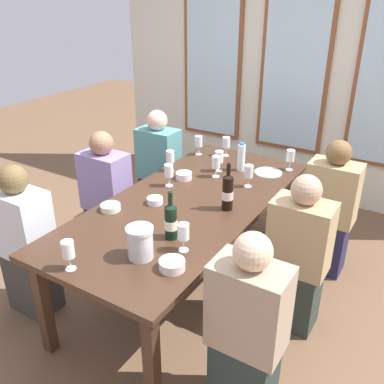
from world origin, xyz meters
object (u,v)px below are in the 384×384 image
wine_bottle_1 (228,192)px  wine_glass_8 (216,163)px  wine_bottle_0 (171,221)px  wine_glass_4 (183,233)px  tasting_bowl_3 (184,176)px  seated_person_1 (329,211)px  wine_glass_9 (290,157)px  seated_person_0 (159,170)px  tasting_bowl_1 (155,201)px  wine_glass_3 (249,172)px  white_plate_0 (268,173)px  wine_glass_2 (170,157)px  seated_person_3 (247,332)px  wine_glass_0 (68,251)px  dining_table (188,210)px  wine_glass_5 (199,142)px  tasting_bowl_2 (172,265)px  seated_person_5 (298,258)px  tasting_bowl_0 (110,207)px  seated_person_4 (107,199)px  metal_pitcher (140,242)px  wine_glass_1 (169,171)px  wine_glass_7 (226,143)px  seated_person_2 (26,245)px  wine_glass_6 (219,157)px  water_bottle (241,157)px

wine_bottle_1 → wine_glass_8: bearing=126.9°
wine_bottle_0 → wine_glass_4: size_ratio=1.76×
tasting_bowl_3 → seated_person_1: (1.05, 0.48, -0.24)m
wine_glass_9 → seated_person_0: bearing=-172.5°
tasting_bowl_1 → wine_glass_3: wine_glass_3 is taller
wine_bottle_1 → wine_glass_4: 0.58m
tasting_bowl_1 → white_plate_0: bearing=63.1°
wine_glass_2 → seated_person_3: seated_person_3 is taller
wine_bottle_0 → seated_person_0: seated_person_0 is taller
wine_glass_0 → wine_glass_3: bearing=75.9°
dining_table → wine_glass_5: size_ratio=12.75×
wine_glass_5 → wine_glass_9: 0.83m
tasting_bowl_3 → wine_glass_5: wine_glass_5 is taller
white_plate_0 → tasting_bowl_2: 1.50m
wine_bottle_0 → wine_glass_4: (0.14, -0.08, 0.00)m
dining_table → seated_person_5: 0.83m
tasting_bowl_0 → wine_bottle_1: bearing=32.8°
wine_bottle_0 → seated_person_1: 1.44m
wine_glass_5 → seated_person_4: size_ratio=0.16×
dining_table → tasting_bowl_1: size_ratio=19.84×
wine_glass_3 → metal_pitcher: bearing=-95.5°
seated_person_1 → seated_person_5: same height
metal_pitcher → tasting_bowl_3: bearing=110.1°
tasting_bowl_1 → wine_glass_8: 0.66m
white_plate_0 → wine_glass_1: 0.84m
wine_glass_7 → seated_person_1: (1.00, -0.16, -0.34)m
wine_glass_2 → wine_glass_7: bearing=67.6°
seated_person_0 → seated_person_2: bearing=-90.0°
seated_person_5 → tasting_bowl_1: bearing=-169.0°
wine_bottle_1 → wine_glass_7: size_ratio=1.93×
wine_bottle_1 → seated_person_5: 0.63m
wine_glass_7 → seated_person_5: bearing=-41.9°
wine_bottle_0 → tasting_bowl_1: bearing=138.2°
tasting_bowl_2 → wine_glass_5: 1.75m
seated_person_3 → wine_glass_3: bearing=115.3°
tasting_bowl_0 → wine_glass_9: bearing=59.1°
seated_person_2 → seated_person_1: bearing=44.0°
seated_person_1 → seated_person_3: same height
wine_glass_3 → seated_person_0: 1.16m
wine_glass_6 → seated_person_5: bearing=-32.1°
wine_glass_7 → seated_person_0: 0.73m
wine_glass_8 → seated_person_4: (-0.77, -0.46, -0.33)m
metal_pitcher → tasting_bowl_2: size_ratio=1.33×
wine_glass_4 → wine_glass_9: 1.47m
tasting_bowl_0 → water_bottle: (0.45, 1.10, 0.09)m
wine_glass_8 → seated_person_4: bearing=-149.5°
seated_person_5 → wine_glass_2: bearing=164.0°
tasting_bowl_0 → wine_glass_7: wine_glass_7 is taller
wine_bottle_0 → water_bottle: 1.18m
wine_bottle_0 → wine_glass_7: size_ratio=1.76×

